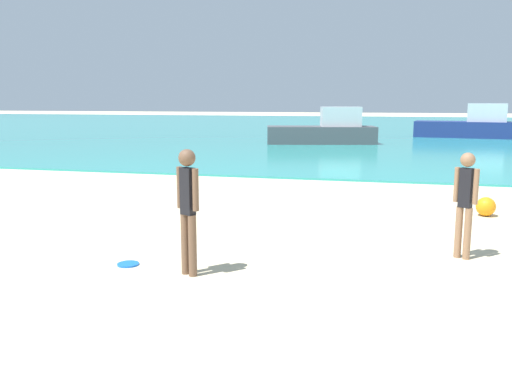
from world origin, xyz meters
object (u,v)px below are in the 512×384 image
(beach_ball, at_px, (486,207))
(frisbee, at_px, (128,264))
(person_standing, at_px, (188,205))
(boat_far, at_px, (471,126))
(person_distant, at_px, (465,199))
(boat_near, at_px, (325,131))

(beach_ball, bearing_deg, frisbee, -138.94)
(person_standing, distance_m, frisbee, 1.33)
(frisbee, bearing_deg, boat_far, 73.86)
(person_standing, xyz_separation_m, frisbee, (-0.96, 0.18, -0.90))
(frisbee, bearing_deg, beach_ball, 41.06)
(frisbee, xyz_separation_m, beach_ball, (5.22, 4.54, 0.17))
(person_standing, xyz_separation_m, person_distant, (3.47, 1.63, -0.06))
(frisbee, bearing_deg, boat_near, 89.58)
(boat_near, height_order, boat_far, boat_far)
(person_distant, relative_size, boat_near, 0.27)
(person_distant, bearing_deg, frisbee, -130.49)
(boat_far, relative_size, beach_ball, 16.26)
(person_standing, distance_m, boat_far, 28.16)
(person_distant, bearing_deg, beach_ball, 107.02)
(boat_far, bearing_deg, beach_ball, 90.96)
(person_standing, relative_size, frisbee, 5.53)
(boat_far, bearing_deg, person_distant, 90.01)
(person_standing, bearing_deg, frisbee, 16.75)
(frisbee, height_order, person_distant, person_distant)
(boat_near, distance_m, beach_ball, 16.90)
(frisbee, height_order, beach_ball, beach_ball)
(boat_near, bearing_deg, person_distant, 89.57)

